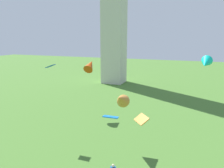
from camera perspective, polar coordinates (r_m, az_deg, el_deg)
kite_flying_0 at (r=17.03m, az=-0.37°, el=-8.88°), size 1.36×1.05×0.32m
kite_flying_1 at (r=34.08m, az=-5.96°, el=5.08°), size 1.74×2.74×2.43m
kite_flying_2 at (r=15.66m, az=7.98°, el=-9.40°), size 1.30×1.32×0.53m
kite_flying_4 at (r=30.97m, az=23.99°, el=5.18°), size 1.92×2.64×1.99m
kite_flying_5 at (r=23.12m, az=2.50°, el=-4.17°), size 1.65×2.62×2.25m
kite_flying_6 at (r=26.59m, az=-16.32°, el=4.67°), size 1.16×0.94×0.49m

